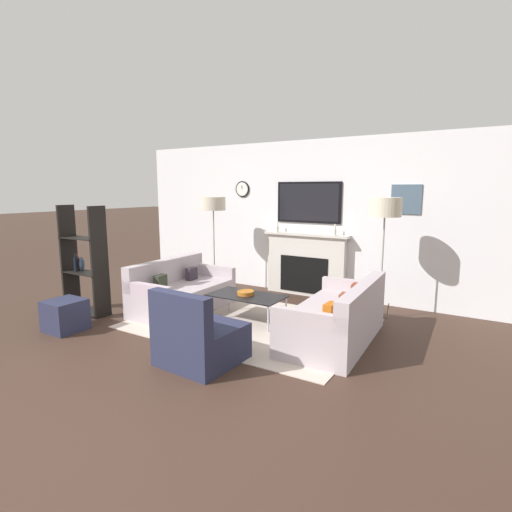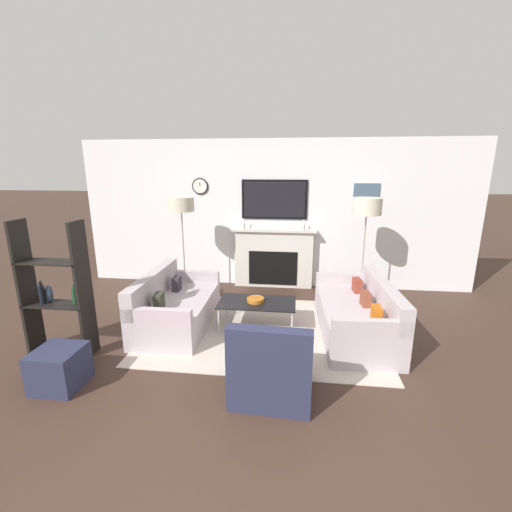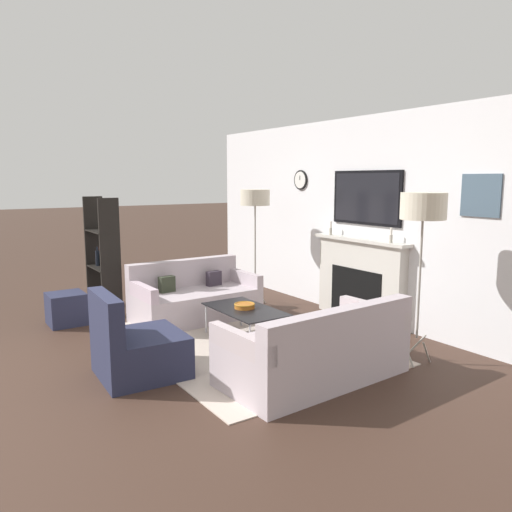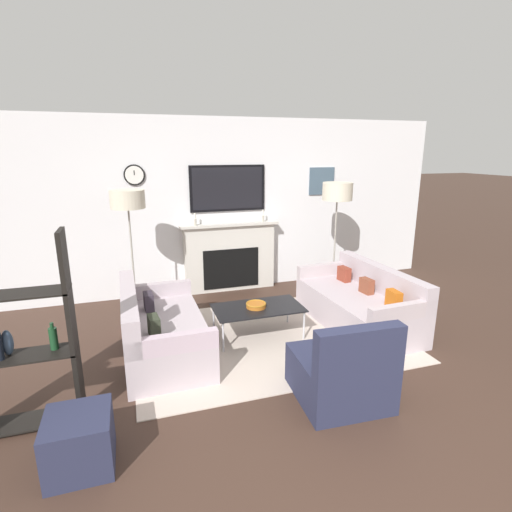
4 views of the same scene
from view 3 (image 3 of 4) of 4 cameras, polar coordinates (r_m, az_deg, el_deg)
name	(u,v)px [view 3 (image 3 of 4)]	position (r m, az deg, el deg)	size (l,w,h in m)	color
fireplace_wall	(367,228)	(6.80, 12.55, 3.10)	(7.23, 0.28, 2.70)	white
area_rug	(244,343)	(5.84, -1.34, -9.93)	(3.14, 2.28, 0.01)	beige
couch_left	(194,299)	(6.83, -7.10, -4.91)	(0.88, 1.64, 0.77)	#B8A9B0
couch_right	(317,352)	(4.79, 6.95, -10.82)	(0.95, 1.81, 0.76)	#B8A9B0
armchair	(136,349)	(4.99, -13.56, -10.27)	(0.81, 0.82, 0.84)	#262942
coffee_table	(245,311)	(5.86, -1.24, -6.26)	(1.07, 0.59, 0.38)	black
decorative_bowl	(245,306)	(5.87, -1.32, -5.68)	(0.25, 0.25, 0.06)	#B6631F
floor_lamp_left	(255,199)	(7.42, -0.10, 6.51)	(0.43, 0.43, 1.73)	#9E998E
floor_lamp_right	(423,208)	(5.20, 18.58, 5.20)	(0.45, 0.45, 1.75)	#9E998E
shelf_unit	(103,258)	(7.43, -17.13, -0.23)	(0.76, 0.28, 1.63)	black
ottoman	(66,309)	(6.99, -20.86, -5.65)	(0.45, 0.45, 0.41)	#262942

